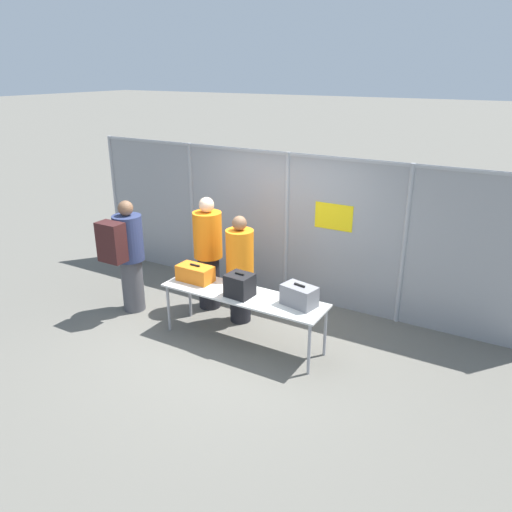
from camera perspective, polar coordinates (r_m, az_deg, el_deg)
The scene contains 10 objects.
ground_plane at distance 7.11m, azimuth -3.01°, elevation -9.40°, with size 120.00×120.00×0.00m, color #605E56.
fence_section at distance 7.97m, azimuth 3.56°, elevation 3.69°, with size 7.55×0.07×2.37m.
inspection_table at distance 6.71m, azimuth -1.50°, elevation -4.78°, with size 2.32×0.62×0.73m.
suitcase_orange at distance 7.10m, azimuth -6.96°, elevation -1.98°, with size 0.51×0.28×0.25m.
suitcase_black at distance 6.57m, azimuth -1.87°, elevation -3.36°, with size 0.35×0.32×0.33m.
suitcase_grey at distance 6.35m, azimuth 4.96°, elevation -4.53°, with size 0.48×0.35×0.29m.
traveler_hooded at distance 7.72m, azimuth -14.57°, elevation 0.36°, with size 0.43×0.67×1.75m.
security_worker_near at distance 7.23m, azimuth -1.84°, elevation -1.40°, with size 0.40×0.40×1.63m.
security_worker_far at distance 7.67m, azimuth -5.49°, elevation 0.45°, with size 0.44×0.44×1.78m.
utility_trailer at distance 9.58m, azimuth 10.62°, elevation 1.31°, with size 4.53×2.34×0.73m.
Camera 1 is at (3.41, -5.12, 3.57)m, focal length 35.00 mm.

